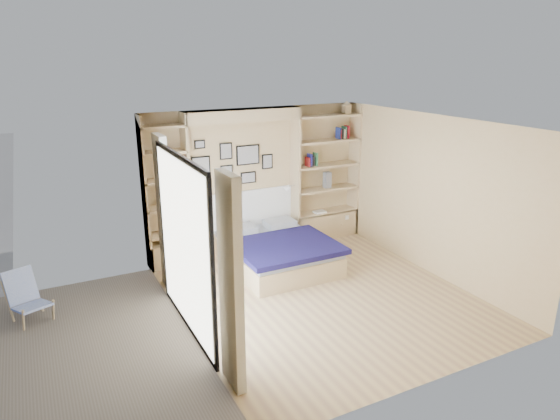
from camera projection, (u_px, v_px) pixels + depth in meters
name	position (u px, v px, depth m)	size (l,w,h in m)	color
ground	(321.00, 295.00, 7.25)	(4.50, 4.50, 0.00)	tan
room_shell	(253.00, 202.00, 8.06)	(4.50, 4.50, 4.50)	tan
bed	(276.00, 250.00, 8.22)	(1.60, 1.96, 1.07)	tan
photo_gallery	(232.00, 162.00, 8.47)	(1.48, 0.02, 0.82)	black
reading_lamps	(246.00, 193.00, 8.50)	(1.92, 0.12, 0.15)	silver
shelf_decor	(316.00, 151.00, 8.99)	(3.56, 0.23, 2.03)	#A51E1E
deck	(51.00, 362.00, 5.69)	(3.20, 4.00, 0.05)	#6D5F50
deck_chair	(27.00, 297.00, 6.52)	(0.61, 0.76, 0.67)	tan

